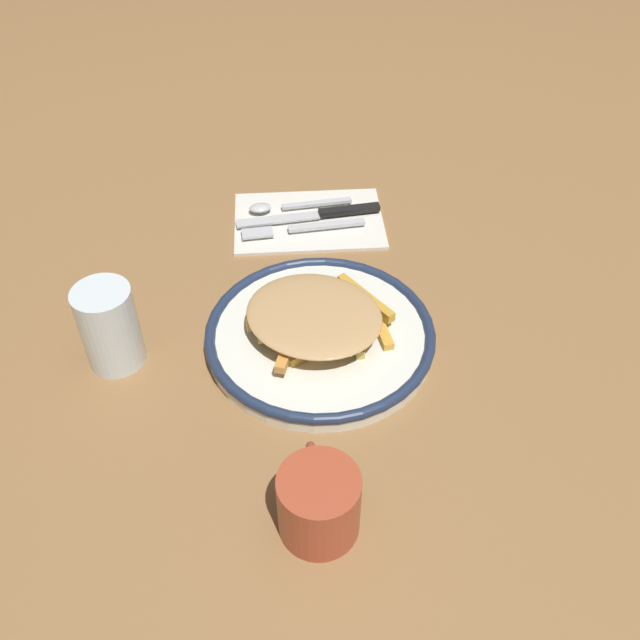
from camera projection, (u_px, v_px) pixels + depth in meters
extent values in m
plane|color=olive|center=(320.00, 343.00, 0.85)|extent=(2.60, 2.60, 0.00)
cylinder|color=silver|center=(320.00, 338.00, 0.85)|extent=(0.27, 0.27, 0.02)
torus|color=#202D49|center=(320.00, 332.00, 0.84)|extent=(0.27, 0.27, 0.01)
cube|color=gold|center=(287.00, 320.00, 0.83)|extent=(0.01, 0.10, 0.01)
cube|color=gold|center=(351.00, 330.00, 0.83)|extent=(0.09, 0.02, 0.01)
cube|color=#C08C39|center=(292.00, 308.00, 0.84)|extent=(0.08, 0.04, 0.01)
cube|color=gold|center=(326.00, 345.00, 0.82)|extent=(0.05, 0.09, 0.01)
cube|color=gold|center=(318.00, 327.00, 0.84)|extent=(0.06, 0.04, 0.01)
cube|color=gold|center=(380.00, 327.00, 0.84)|extent=(0.07, 0.02, 0.01)
cube|color=gold|center=(293.00, 335.00, 0.81)|extent=(0.01, 0.08, 0.01)
cube|color=#F5B551|center=(303.00, 318.00, 0.85)|extent=(0.06, 0.04, 0.01)
cube|color=#CD8739|center=(290.00, 342.00, 0.80)|extent=(0.09, 0.04, 0.01)
cube|color=#F1B958|center=(324.00, 349.00, 0.80)|extent=(0.02, 0.06, 0.01)
cube|color=#E9BC5D|center=(311.00, 335.00, 0.82)|extent=(0.01, 0.06, 0.01)
cube|color=gold|center=(365.00, 298.00, 0.86)|extent=(0.09, 0.06, 0.01)
cube|color=#DFAF53|center=(315.00, 302.00, 0.85)|extent=(0.05, 0.05, 0.01)
cube|color=gold|center=(328.00, 324.00, 0.84)|extent=(0.07, 0.08, 0.01)
ellipsoid|color=tan|center=(314.00, 316.00, 0.82)|extent=(0.21, 0.21, 0.01)
cube|color=#25741E|center=(296.00, 324.00, 0.80)|extent=(0.00, 0.00, 0.00)
cube|color=#3A6E37|center=(282.00, 286.00, 0.85)|extent=(0.00, 0.00, 0.00)
cube|color=#245F37|center=(334.00, 300.00, 0.83)|extent=(0.00, 0.00, 0.00)
cube|color=#1F6D1C|center=(325.00, 314.00, 0.81)|extent=(0.00, 0.00, 0.00)
cube|color=#205836|center=(307.00, 325.00, 0.80)|extent=(0.00, 0.00, 0.00)
cube|color=#206B2D|center=(315.00, 311.00, 0.82)|extent=(0.00, 0.00, 0.00)
cube|color=#346523|center=(296.00, 303.00, 0.83)|extent=(0.00, 0.00, 0.00)
cube|color=#227127|center=(330.00, 317.00, 0.81)|extent=(0.00, 0.00, 0.00)
cube|color=silver|center=(309.00, 219.00, 1.03)|extent=(0.16, 0.23, 0.01)
cube|color=silver|center=(327.00, 225.00, 1.01)|extent=(0.01, 0.11, 0.01)
cube|color=silver|center=(257.00, 233.00, 0.99)|extent=(0.02, 0.04, 0.00)
cube|color=black|center=(349.00, 210.00, 1.03)|extent=(0.02, 0.09, 0.01)
cube|color=silver|center=(278.00, 219.00, 1.02)|extent=(0.02, 0.12, 0.00)
cube|color=silver|center=(317.00, 203.00, 1.05)|extent=(0.01, 0.10, 0.00)
ellipsoid|color=silver|center=(260.00, 208.00, 1.03)|extent=(0.02, 0.03, 0.01)
cylinder|color=silver|center=(109.00, 327.00, 0.80)|extent=(0.07, 0.07, 0.10)
cylinder|color=#AA452A|center=(319.00, 504.00, 0.65)|extent=(0.08, 0.08, 0.07)
torus|color=#AA452A|center=(312.00, 463.00, 0.68)|extent=(0.04, 0.01, 0.04)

